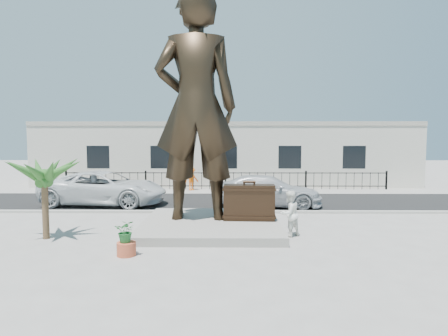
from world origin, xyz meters
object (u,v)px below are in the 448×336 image
object	(u,v)px
statue	(196,106)
car_white	(105,188)
tourist	(289,214)
suitcase	(249,202)

from	to	relation	value
statue	car_white	size ratio (longest dim) A/B	1.39
statue	car_white	bearing A→B (deg)	-43.17
tourist	car_white	bearing A→B (deg)	-72.06
statue	suitcase	size ratio (longest dim) A/B	4.52
suitcase	statue	bearing A→B (deg)	175.02
tourist	car_white	xyz separation A→B (m)	(-8.62, 6.31, 0.08)
suitcase	car_white	xyz separation A→B (m)	(-7.27, 4.99, -0.10)
suitcase	tourist	distance (m)	1.90
tourist	car_white	world-z (taller)	car_white
statue	tourist	bearing A→B (deg)	153.76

